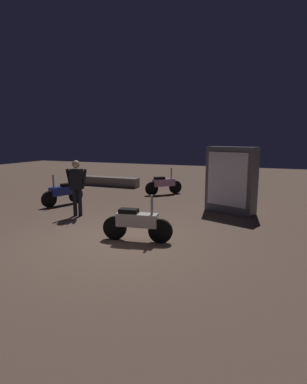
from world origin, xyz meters
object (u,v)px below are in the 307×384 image
Objects in this scene: motorcycle_pink_parked_right at (164,184)px; person_rider_beside at (77,183)px; motorcycle_white_foreground at (137,223)px; kiosk_billboard at (231,180)px; motorcycle_blue_parked_left at (63,193)px.

person_rider_beside is (-1.16, -4.46, 0.59)m from motorcycle_pink_parked_right.
kiosk_billboard is (1.56, 3.72, 0.61)m from motorcycle_white_foreground.
motorcycle_white_foreground is at bearing 76.45° from motorcycle_blue_parked_left.
motorcycle_blue_parked_left is 0.94× the size of person_rider_beside.
motorcycle_blue_parked_left is at bearing 30.81° from kiosk_billboard.
person_rider_beside reaches higher than motorcycle_pink_parked_right.
motorcycle_blue_parked_left is 1.28× the size of motorcycle_pink_parked_right.
kiosk_billboard is at bearing -77.43° from person_rider_beside.
motorcycle_white_foreground and motorcycle_blue_parked_left have the same top height.
motorcycle_blue_parked_left is 5.86m from kiosk_billboard.
motorcycle_blue_parked_left is (-4.16, 2.62, 0.00)m from motorcycle_white_foreground.
motorcycle_white_foreground is 4.92m from motorcycle_blue_parked_left.
motorcycle_white_foreground is 0.79× the size of kiosk_billboard.
person_rider_beside is at bearing 47.76° from kiosk_billboard.
person_rider_beside reaches higher than motorcycle_white_foreground.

